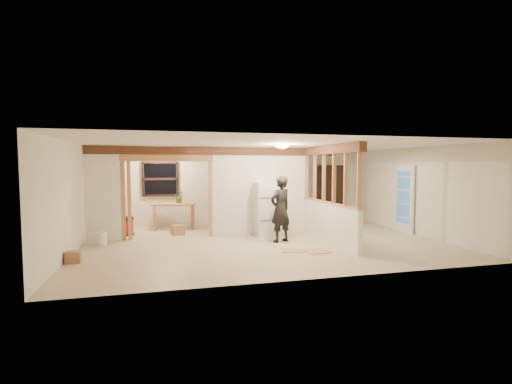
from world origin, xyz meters
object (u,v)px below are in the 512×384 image
object	(u,v)px
shop_vac	(127,226)
bookshelf	(329,193)
work_table	(174,216)
refrigerator	(266,209)
woman	(281,209)

from	to	relation	value
shop_vac	bookshelf	xyz separation A→B (m)	(6.76, 1.11, 0.73)
work_table	shop_vac	xyz separation A→B (m)	(-1.34, -0.73, -0.14)
work_table	bookshelf	size ratio (longest dim) A/B	0.64
refrigerator	work_table	bearing A→B (deg)	144.31
shop_vac	bookshelf	bearing A→B (deg)	9.34
work_table	bookshelf	xyz separation A→B (m)	(5.42, 0.38, 0.60)
shop_vac	woman	bearing A→B (deg)	-26.60
woman	shop_vac	xyz separation A→B (m)	(-3.95, 1.98, -0.59)
work_table	woman	bearing A→B (deg)	-34.01
woman	refrigerator	bearing A→B (deg)	-107.02
woman	work_table	xyz separation A→B (m)	(-2.62, 2.71, -0.45)
refrigerator	woman	world-z (taller)	woman
woman	bookshelf	distance (m)	4.18
refrigerator	bookshelf	bearing A→B (deg)	36.65
refrigerator	work_table	xyz separation A→B (m)	(-2.50, 1.80, -0.35)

